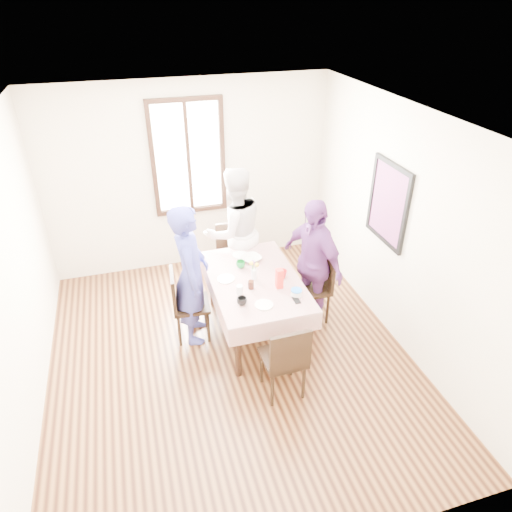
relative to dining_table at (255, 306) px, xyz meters
name	(u,v)px	position (x,y,z in m)	size (l,w,h in m)	color
ground	(230,357)	(-0.41, -0.38, -0.38)	(4.50, 4.50, 0.00)	black
back_wall	(190,178)	(-0.41, 1.87, 0.98)	(4.00, 4.00, 0.00)	beige
right_wall	(402,230)	(1.59, -0.38, 0.98)	(4.50, 4.50, 0.00)	beige
window_frame	(188,158)	(-0.41, 1.85, 1.27)	(1.02, 0.06, 1.62)	black
window_pane	(188,158)	(-0.41, 1.86, 1.27)	(0.90, 0.02, 1.50)	white
art_poster	(389,203)	(1.57, -0.08, 1.18)	(0.04, 0.76, 0.96)	red
dining_table	(255,306)	(0.00, 0.00, 0.00)	(0.89, 1.47, 0.75)	black
tablecloth	(255,279)	(0.00, 0.00, 0.38)	(1.01, 1.59, 0.01)	#520306
chair_left	(191,304)	(-0.74, 0.14, 0.08)	(0.42, 0.42, 0.91)	black
chair_right	(311,288)	(0.74, 0.05, 0.08)	(0.42, 0.42, 0.91)	black
chair_far	(234,258)	(0.00, 1.01, 0.08)	(0.42, 0.42, 0.91)	black
chair_near	(283,357)	(0.00, -1.01, 0.08)	(0.42, 0.42, 0.91)	black
person_left	(190,275)	(-0.72, 0.14, 0.49)	(0.63, 0.41, 1.72)	#36388F
person_far	(234,231)	(0.00, 0.99, 0.51)	(0.86, 0.67, 1.77)	silver
person_right	(311,263)	(0.72, 0.05, 0.45)	(0.97, 0.40, 1.65)	#632F73
mug_black	(242,301)	(-0.27, -0.43, 0.43)	(0.11, 0.11, 0.09)	black
mug_flag	(282,274)	(0.32, -0.07, 0.44)	(0.11, 0.11, 0.10)	red
mug_green	(241,264)	(-0.09, 0.29, 0.43)	(0.11, 0.11, 0.09)	#0C7226
serving_bowl	(251,259)	(0.07, 0.40, 0.42)	(0.24, 0.24, 0.06)	white
juice_carton	(279,279)	(0.22, -0.24, 0.50)	(0.07, 0.07, 0.24)	red
butter_tub	(296,293)	(0.35, -0.44, 0.42)	(0.12, 0.12, 0.06)	white
jam_jar	(251,285)	(-0.09, -0.17, 0.43)	(0.07, 0.07, 0.10)	black
drinking_glass	(240,290)	(-0.24, -0.24, 0.44)	(0.07, 0.07, 0.10)	silver
smartphone	(296,300)	(0.31, -0.53, 0.39)	(0.07, 0.13, 0.01)	black
flower_vase	(254,274)	(-0.01, 0.01, 0.45)	(0.06, 0.06, 0.12)	silver
plate_left	(226,279)	(-0.32, 0.08, 0.39)	(0.20, 0.20, 0.01)	white
plate_far	(240,255)	(-0.02, 0.56, 0.39)	(0.20, 0.20, 0.01)	white
plate_near	(264,305)	(-0.05, -0.51, 0.39)	(0.20, 0.20, 0.01)	white
butter_lid	(296,290)	(0.35, -0.44, 0.45)	(0.12, 0.12, 0.01)	blue
flower_bunch	(254,266)	(-0.01, 0.01, 0.56)	(0.09, 0.09, 0.10)	yellow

